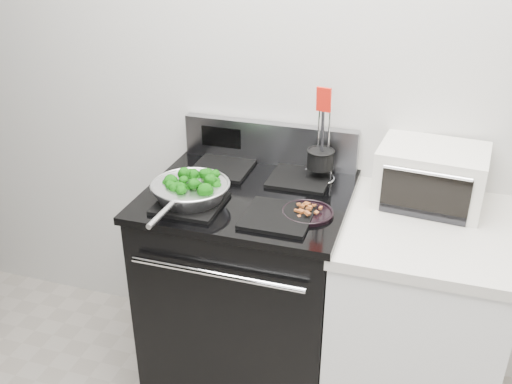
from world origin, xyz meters
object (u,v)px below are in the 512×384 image
at_px(utensil_holder, 320,164).
at_px(toaster_oven, 431,176).
at_px(gas_range, 249,287).
at_px(skillet, 190,190).
at_px(bacon_plate, 308,210).

bearing_deg(utensil_holder, toaster_oven, 7.94).
relative_size(utensil_holder, toaster_oven, 0.93).
height_order(gas_range, utensil_holder, utensil_holder).
relative_size(skillet, toaster_oven, 1.13).
bearing_deg(utensil_holder, gas_range, -133.24).
xyz_separation_m(gas_range, skillet, (-0.18, -0.15, 0.51)).
distance_m(gas_range, skillet, 0.56).
bearing_deg(skillet, toaster_oven, 22.55).
height_order(skillet, toaster_oven, toaster_oven).
xyz_separation_m(utensil_holder, toaster_oven, (0.43, -0.01, 0.01)).
relative_size(bacon_plate, toaster_oven, 0.45).
bearing_deg(gas_range, utensil_holder, 37.63).
xyz_separation_m(skillet, bacon_plate, (0.44, 0.04, -0.03)).
relative_size(skillet, utensil_holder, 1.21).
bearing_deg(skillet, utensil_holder, 40.13).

